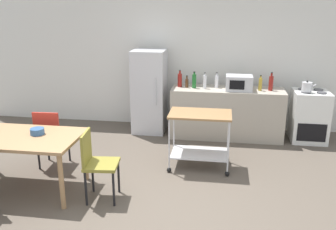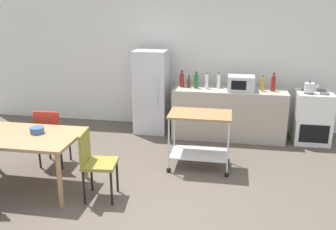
% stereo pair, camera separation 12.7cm
% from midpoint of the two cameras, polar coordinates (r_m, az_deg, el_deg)
% --- Properties ---
extents(ground_plane, '(12.00, 12.00, 0.00)m').
position_cam_midpoint_polar(ground_plane, '(4.64, -2.23, -13.89)').
color(ground_plane, brown).
extents(back_wall, '(8.40, 0.12, 2.90)m').
position_cam_midpoint_polar(back_wall, '(7.19, 3.08, 9.66)').
color(back_wall, silver).
rests_on(back_wall, ground_plane).
extents(kitchen_counter, '(2.00, 0.64, 0.90)m').
position_cam_midpoint_polar(kitchen_counter, '(6.76, 9.90, 0.25)').
color(kitchen_counter, '#A89E8E').
rests_on(kitchen_counter, ground_plane).
extents(dining_table, '(1.50, 0.90, 0.75)m').
position_cam_midpoint_polar(dining_table, '(5.11, -21.16, -3.72)').
color(dining_table, '#A37A51').
rests_on(dining_table, ground_plane).
extents(chair_olive, '(0.44, 0.44, 0.89)m').
position_cam_midpoint_polar(chair_olive, '(4.65, -10.55, -6.89)').
color(chair_olive, olive).
rests_on(chair_olive, ground_plane).
extents(chair_red, '(0.42, 0.42, 0.89)m').
position_cam_midpoint_polar(chair_red, '(5.71, -17.06, -2.77)').
color(chair_red, '#B72D23').
rests_on(chair_red, ground_plane).
extents(stove_oven, '(0.60, 0.61, 0.92)m').
position_cam_midpoint_polar(stove_oven, '(6.94, 21.95, -0.31)').
color(stove_oven, white).
rests_on(stove_oven, ground_plane).
extents(refrigerator, '(0.60, 0.63, 1.55)m').
position_cam_midpoint_polar(refrigerator, '(6.92, -2.06, 3.68)').
color(refrigerator, silver).
rests_on(refrigerator, ground_plane).
extents(kitchen_cart, '(0.91, 0.57, 0.85)m').
position_cam_midpoint_polar(kitchen_cart, '(5.41, 5.64, -2.55)').
color(kitchen_cart, olive).
rests_on(kitchen_cart, ground_plane).
extents(bottle_hot_sauce, '(0.08, 0.08, 0.30)m').
position_cam_midpoint_polar(bottle_hot_sauce, '(6.72, 2.70, 5.46)').
color(bottle_hot_sauce, maroon).
rests_on(bottle_hot_sauce, kitchen_counter).
extents(bottle_soy_sauce, '(0.06, 0.06, 0.22)m').
position_cam_midpoint_polar(bottle_soy_sauce, '(6.67, 3.78, 4.99)').
color(bottle_soy_sauce, '#4C2D19').
rests_on(bottle_soy_sauce, kitchen_counter).
extents(bottle_vinegar, '(0.07, 0.07, 0.30)m').
position_cam_midpoint_polar(bottle_vinegar, '(6.63, 4.93, 5.28)').
color(bottle_vinegar, '#1E6628').
rests_on(bottle_vinegar, kitchen_counter).
extents(bottle_soda, '(0.06, 0.06, 0.29)m').
position_cam_midpoint_polar(bottle_soda, '(6.61, 6.57, 5.15)').
color(bottle_soda, silver).
rests_on(bottle_soda, kitchen_counter).
extents(bottle_wine, '(0.07, 0.07, 0.28)m').
position_cam_midpoint_polar(bottle_wine, '(6.70, 8.41, 5.17)').
color(bottle_wine, silver).
rests_on(bottle_wine, kitchen_counter).
extents(microwave, '(0.46, 0.35, 0.26)m').
position_cam_midpoint_polar(microwave, '(6.55, 11.81, 4.84)').
color(microwave, silver).
rests_on(microwave, kitchen_counter).
extents(bottle_sesame_oil, '(0.06, 0.06, 0.27)m').
position_cam_midpoint_polar(bottle_sesame_oil, '(6.61, 15.00, 4.60)').
color(bottle_sesame_oil, gold).
rests_on(bottle_sesame_oil, kitchen_counter).
extents(bottle_sparkling_water, '(0.08, 0.08, 0.32)m').
position_cam_midpoint_polar(bottle_sparkling_water, '(6.66, 16.56, 4.72)').
color(bottle_sparkling_water, maroon).
rests_on(bottle_sparkling_water, kitchen_counter).
extents(fruit_bowl, '(0.18, 0.18, 0.08)m').
position_cam_midpoint_polar(fruit_bowl, '(5.05, -19.00, -2.26)').
color(fruit_bowl, '#33598C').
rests_on(fruit_bowl, dining_table).
extents(kettle, '(0.24, 0.17, 0.19)m').
position_cam_midpoint_polar(kettle, '(6.69, 21.64, 3.98)').
color(kettle, silver).
rests_on(kettle, stove_oven).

